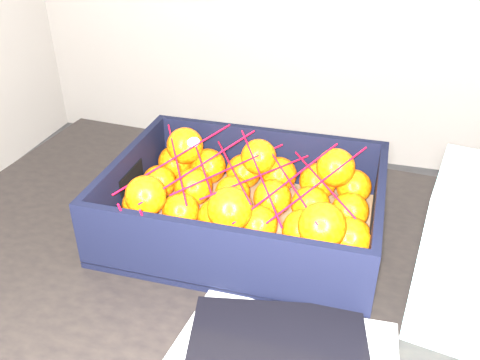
# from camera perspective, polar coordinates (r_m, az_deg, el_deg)

# --- Properties ---
(table) EXTENTS (1.26, 0.89, 0.75)m
(table) POSITION_cam_1_polar(r_m,az_deg,el_deg) (0.79, 4.60, -17.72)
(table) COLOR black
(table) RESTS_ON ground
(produce_crate) EXTENTS (0.41, 0.31, 0.11)m
(produce_crate) POSITION_cam_1_polar(r_m,az_deg,el_deg) (0.81, 0.57, -3.62)
(produce_crate) COLOR brown
(produce_crate) RESTS_ON table
(clementine_heap) EXTENTS (0.39, 0.29, 0.11)m
(clementine_heap) POSITION_cam_1_polar(r_m,az_deg,el_deg) (0.80, 0.68, -2.45)
(clementine_heap) COLOR #F15A05
(clementine_heap) RESTS_ON produce_crate
(mesh_net) EXTENTS (0.34, 0.27, 0.09)m
(mesh_net) POSITION_cam_1_polar(r_m,az_deg,el_deg) (0.77, -0.24, 0.53)
(mesh_net) COLOR red
(mesh_net) RESTS_ON clementine_heap
(retail_carton) EXTENTS (0.11, 0.15, 0.21)m
(retail_carton) POSITION_cam_1_polar(r_m,az_deg,el_deg) (0.68, 23.33, -7.27)
(retail_carton) COLOR silver
(retail_carton) RESTS_ON table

